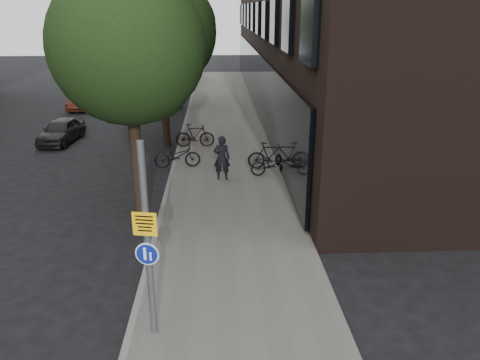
{
  "coord_description": "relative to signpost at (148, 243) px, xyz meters",
  "views": [
    {
      "loc": [
        -0.15,
        -9.15,
        6.3
      ],
      "look_at": [
        0.44,
        2.53,
        2.0
      ],
      "focal_mm": 35.0,
      "sensor_mm": 36.0,
      "label": 1
    }
  ],
  "objects": [
    {
      "name": "curb_edge",
      "position": [
        -0.51,
        11.22,
        -2.08
      ],
      "size": [
        0.15,
        60.0,
        0.13
      ],
      "primitive_type": "cube",
      "color": "slate",
      "rests_on": "ground"
    },
    {
      "name": "sidewalk",
      "position": [
        1.74,
        11.22,
        -2.09
      ],
      "size": [
        4.5,
        60.0,
        0.12
      ],
      "primitive_type": "cube",
      "color": "#5D5A56",
      "rests_on": "ground"
    },
    {
      "name": "pedestrian",
      "position": [
        1.51,
        8.98,
        -1.17
      ],
      "size": [
        0.65,
        0.45,
        1.71
      ],
      "primitive_type": "imported",
      "rotation": [
        0.0,
        0.0,
        3.08
      ],
      "color": "black",
      "rests_on": "sidewalk"
    },
    {
      "name": "parked_bike_facade_far",
      "position": [
        3.49,
        10.18,
        -1.48
      ],
      "size": [
        1.85,
        0.56,
        1.11
      ],
      "primitive_type": "imported",
      "rotation": [
        0.0,
        0.0,
        1.59
      ],
      "color": "black",
      "rests_on": "sidewalk"
    },
    {
      "name": "street_tree_near",
      "position": [
        -1.04,
        5.86,
        2.96
      ],
      "size": [
        4.4,
        4.4,
        7.5
      ],
      "color": "black",
      "rests_on": "ground"
    },
    {
      "name": "street_tree_mid",
      "position": [
        -1.04,
        14.36,
        2.96
      ],
      "size": [
        5.0,
        5.0,
        7.8
      ],
      "color": "black",
      "rests_on": "ground"
    },
    {
      "name": "signpost",
      "position": [
        0.0,
        0.0,
        0.0
      ],
      "size": [
        0.46,
        0.13,
        4.02
      ],
      "rotation": [
        0.0,
        0.0,
        -0.18
      ],
      "color": "#595B5E",
      "rests_on": "sidewalk"
    },
    {
      "name": "ground",
      "position": [
        1.49,
        1.22,
        -2.15
      ],
      "size": [
        120.0,
        120.0,
        0.0
      ],
      "primitive_type": "plane",
      "color": "black",
      "rests_on": "ground"
    },
    {
      "name": "street_tree_far",
      "position": [
        -1.04,
        23.36,
        2.96
      ],
      "size": [
        5.0,
        5.0,
        7.8
      ],
      "color": "black",
      "rests_on": "ground"
    },
    {
      "name": "parked_car_mid",
      "position": [
        -7.54,
        23.41,
        -1.54
      ],
      "size": [
        1.36,
        3.73,
        1.22
      ],
      "primitive_type": "imported",
      "rotation": [
        0.0,
        0.0,
        0.02
      ],
      "color": "#4C1D15",
      "rests_on": "ground"
    },
    {
      "name": "parked_bike_facade_near",
      "position": [
        3.49,
        9.35,
        -1.58
      ],
      "size": [
        1.77,
        0.72,
        0.91
      ],
      "primitive_type": "imported",
      "rotation": [
        0.0,
        0.0,
        1.64
      ],
      "color": "black",
      "rests_on": "sidewalk"
    },
    {
      "name": "parked_car_far",
      "position": [
        -8.13,
        29.36,
        -1.58
      ],
      "size": [
        2.11,
        4.12,
        1.14
      ],
      "primitive_type": "imported",
      "rotation": [
        0.0,
        0.0,
        0.13
      ],
      "color": "black",
      "rests_on": "ground"
    },
    {
      "name": "parked_car_near",
      "position": [
        -6.38,
        15.09,
        -1.56
      ],
      "size": [
        1.81,
        3.63,
        1.19
      ],
      "primitive_type": "imported",
      "rotation": [
        0.0,
        0.0,
        -0.12
      ],
      "color": "black",
      "rests_on": "ground"
    },
    {
      "name": "parked_bike_curb_far",
      "position": [
        0.3,
        13.53,
        -1.48
      ],
      "size": [
        1.83,
        0.53,
        1.1
      ],
      "primitive_type": "imported",
      "rotation": [
        0.0,
        0.0,
        1.56
      ],
      "color": "black",
      "rests_on": "sidewalk"
    },
    {
      "name": "parked_bike_curb_near",
      "position": [
        -0.31,
        10.5,
        -1.54
      ],
      "size": [
        1.94,
        0.88,
        0.99
      ],
      "primitive_type": "imported",
      "rotation": [
        0.0,
        0.0,
        1.69
      ],
      "color": "black",
      "rests_on": "sidewalk"
    }
  ]
}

